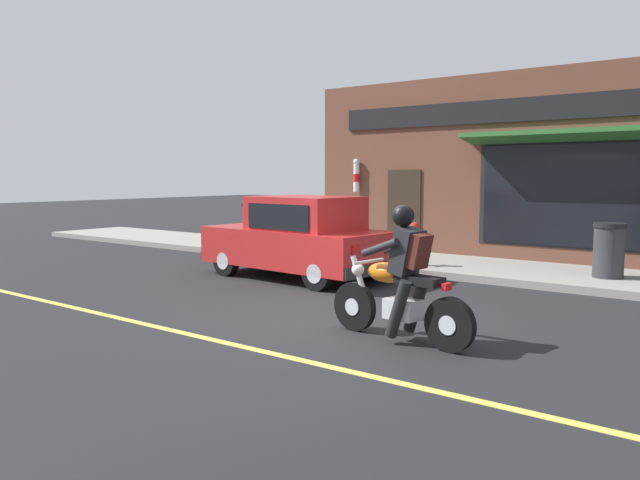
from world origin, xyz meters
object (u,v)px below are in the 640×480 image
Objects in this scene: fire_hydrant at (414,244)px; motorcycle_with_rider at (401,285)px; car_hatchback at (298,239)px; trash_bin at (609,250)px.

motorcycle_with_rider is at bearing -152.78° from fire_hydrant.
motorcycle_with_rider reaches higher than car_hatchback.
trash_bin is at bearing -60.38° from car_hatchback.
car_hatchback reaches higher than trash_bin.
motorcycle_with_rider is 2.06× the size of trash_bin.
fire_hydrant is (4.78, 2.46, -0.11)m from motorcycle_with_rider.
motorcycle_with_rider reaches higher than trash_bin.
motorcycle_with_rider reaches higher than fire_hydrant.
motorcycle_with_rider is 5.65m from trash_bin.
motorcycle_with_rider is at bearing 169.39° from trash_bin.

